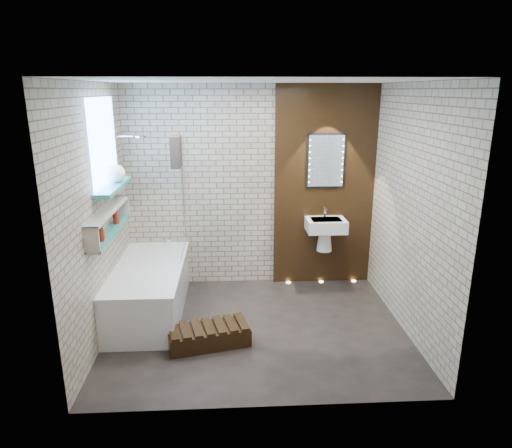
{
  "coord_description": "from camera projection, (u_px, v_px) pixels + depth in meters",
  "views": [
    {
      "loc": [
        -0.26,
        -4.48,
        2.52
      ],
      "look_at": [
        0.0,
        0.15,
        1.15
      ],
      "focal_mm": 32.0,
      "sensor_mm": 36.0,
      "label": 1
    }
  ],
  "objects": [
    {
      "name": "ground",
      "position": [
        257.0,
        328.0,
        5.02
      ],
      "size": [
        3.2,
        3.2,
        0.0
      ],
      "primitive_type": "plane",
      "color": "black",
      "rests_on": "ground"
    },
    {
      "name": "room_shell",
      "position": [
        257.0,
        214.0,
        4.65
      ],
      "size": [
        3.24,
        3.2,
        2.6
      ],
      "color": "#A29180",
      "rests_on": "ground"
    },
    {
      "name": "walnut_panel",
      "position": [
        324.0,
        187.0,
        5.92
      ],
      "size": [
        1.3,
        0.06,
        2.6
      ],
      "primitive_type": "cube",
      "color": "black",
      "rests_on": "ground"
    },
    {
      "name": "clerestory_window",
      "position": [
        104.0,
        152.0,
        4.73
      ],
      "size": [
        0.18,
        1.0,
        0.94
      ],
      "color": "#7FADE0",
      "rests_on": "room_shell"
    },
    {
      "name": "display_niche",
      "position": [
        109.0,
        222.0,
        4.74
      ],
      "size": [
        0.14,
        1.3,
        0.26
      ],
      "color": "teal",
      "rests_on": "room_shell"
    },
    {
      "name": "bathtub",
      "position": [
        150.0,
        289.0,
        5.3
      ],
      "size": [
        0.79,
        1.74,
        0.7
      ],
      "color": "white",
      "rests_on": "ground"
    },
    {
      "name": "bath_screen",
      "position": [
        180.0,
        197.0,
        5.46
      ],
      "size": [
        0.01,
        0.78,
        1.4
      ],
      "primitive_type": "cube",
      "color": "white",
      "rests_on": "bathtub"
    },
    {
      "name": "towel",
      "position": [
        176.0,
        152.0,
        5.12
      ],
      "size": [
        0.1,
        0.27,
        0.35
      ],
      "primitive_type": "cube",
      "color": "black",
      "rests_on": "bath_screen"
    },
    {
      "name": "shower_head",
      "position": [
        141.0,
        136.0,
        5.29
      ],
      "size": [
        0.18,
        0.18,
        0.02
      ],
      "primitive_type": "cylinder",
      "color": "silver",
      "rests_on": "room_shell"
    },
    {
      "name": "washbasin",
      "position": [
        326.0,
        229.0,
        5.87
      ],
      "size": [
        0.5,
        0.36,
        0.58
      ],
      "color": "white",
      "rests_on": "walnut_panel"
    },
    {
      "name": "led_mirror",
      "position": [
        326.0,
        161.0,
        5.78
      ],
      "size": [
        0.5,
        0.02,
        0.7
      ],
      "color": "black",
      "rests_on": "walnut_panel"
    },
    {
      "name": "walnut_step",
      "position": [
        208.0,
        336.0,
        4.68
      ],
      "size": [
        0.88,
        0.55,
        0.18
      ],
      "primitive_type": "cube",
      "rotation": [
        0.0,
        0.0,
        0.23
      ],
      "color": "black",
      "rests_on": "ground"
    },
    {
      "name": "niche_bottles",
      "position": [
        110.0,
        224.0,
        4.76
      ],
      "size": [
        0.07,
        0.67,
        0.17
      ],
      "color": "maroon",
      "rests_on": "display_niche"
    },
    {
      "name": "sill_vases",
      "position": [
        116.0,
        173.0,
        4.93
      ],
      "size": [
        0.2,
        0.2,
        0.2
      ],
      "color": "white",
      "rests_on": "clerestory_window"
    },
    {
      "name": "floor_uplights",
      "position": [
        321.0,
        282.0,
        6.21
      ],
      "size": [
        0.96,
        0.06,
        0.01
      ],
      "color": "#FFD899",
      "rests_on": "ground"
    }
  ]
}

